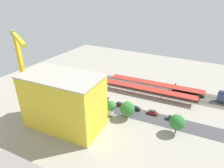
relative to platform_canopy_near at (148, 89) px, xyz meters
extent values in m
plane|color=#9E998C|center=(5.10, 13.56, -3.94)|extent=(170.79, 170.79, 0.00)
cube|color=#5B544C|center=(5.10, -8.35, -3.94)|extent=(107.44, 21.15, 0.01)
cube|color=#424244|center=(5.10, 19.03, -3.94)|extent=(107.09, 15.55, 0.01)
cube|color=#9E9EA8|center=(5.10, -12.37, -3.76)|extent=(106.55, 6.69, 0.12)
cube|color=#9E9EA8|center=(5.10, -10.93, -3.76)|extent=(106.55, 6.69, 0.12)
cube|color=#9E9EA8|center=(5.10, -5.76, -3.76)|extent=(106.55, 6.69, 0.12)
cube|color=#9E9EA8|center=(5.10, -4.32, -3.76)|extent=(106.55, 6.69, 0.12)
cube|color=#A82D23|center=(0.00, 0.00, 0.03)|extent=(49.51, 7.87, 0.39)
cylinder|color=slate|center=(-22.15, -1.37, -2.05)|extent=(0.30, 0.30, 3.78)
cylinder|color=slate|center=(-7.38, -0.46, -2.05)|extent=(0.30, 0.30, 3.78)
cylinder|color=slate|center=(7.38, 0.46, -2.05)|extent=(0.30, 0.30, 3.78)
cylinder|color=slate|center=(22.15, 1.37, -2.05)|extent=(0.30, 0.30, 3.78)
cube|color=#A82D23|center=(-1.78, -7.58, 0.26)|extent=(51.36, 8.31, 0.32)
cylinder|color=slate|center=(-24.75, -9.00, -1.92)|extent=(0.30, 0.30, 4.05)
cylinder|color=slate|center=(-9.44, -8.05, -1.92)|extent=(0.30, 0.30, 4.05)
cylinder|color=slate|center=(5.88, -7.11, -1.92)|extent=(0.30, 0.30, 4.05)
cylinder|color=slate|center=(21.19, -6.17, -1.92)|extent=(0.30, 0.30, 4.05)
cube|color=black|center=(-18.68, -11.65, -3.44)|extent=(16.63, 3.27, 1.00)
cylinder|color=black|center=(-17.28, -11.56, -1.69)|extent=(13.84, 3.35, 2.51)
cube|color=black|center=(-24.13, -11.98, -2.14)|extent=(2.97, 2.87, 3.61)
cylinder|color=black|center=(-11.94, -11.23, 0.26)|extent=(0.70, 0.70, 1.40)
cube|color=black|center=(-16.33, 15.61, -3.79)|extent=(3.68, 1.76, 0.30)
cube|color=#474C51|center=(-16.33, 15.61, -3.20)|extent=(4.37, 1.86, 0.89)
cube|color=#1E2328|center=(-16.33, 15.61, -2.48)|extent=(2.46, 1.58, 0.53)
cube|color=black|center=(-7.90, 15.45, -3.79)|extent=(3.97, 1.98, 0.30)
cube|color=maroon|center=(-7.90, 15.45, -3.20)|extent=(4.71, 2.10, 0.89)
cube|color=#1E2328|center=(-7.90, 15.45, -2.50)|extent=(2.67, 1.77, 0.51)
cube|color=black|center=(0.30, 15.82, -3.79)|extent=(4.04, 1.91, 0.30)
cube|color=black|center=(0.30, 15.82, -3.24)|extent=(4.80, 2.02, 0.80)
cube|color=#1E2328|center=(0.30, 15.82, -2.52)|extent=(2.72, 1.70, 0.64)
cube|color=black|center=(8.44, 16.18, -3.79)|extent=(3.60, 2.01, 0.30)
cube|color=maroon|center=(8.44, 16.18, -3.28)|extent=(4.27, 2.14, 0.72)
cube|color=#1E2328|center=(8.44, 16.18, -2.58)|extent=(2.44, 1.77, 0.68)
cube|color=black|center=(16.27, 15.06, -3.79)|extent=(3.69, 1.98, 0.30)
cube|color=silver|center=(16.27, 15.06, -3.26)|extent=(4.38, 2.10, 0.77)
cube|color=#1E2328|center=(16.27, 15.06, -2.55)|extent=(2.49, 1.77, 0.64)
cube|color=black|center=(25.74, 15.46, -3.79)|extent=(4.14, 2.10, 0.30)
cube|color=navy|center=(25.74, 15.46, -3.26)|extent=(4.91, 2.24, 0.77)
cube|color=#1E2328|center=(25.74, 15.46, -2.62)|extent=(2.80, 1.83, 0.51)
cube|color=black|center=(33.40, 15.03, -3.79)|extent=(3.52, 1.97, 0.30)
cube|color=#474C51|center=(33.40, 15.03, -3.22)|extent=(4.18, 2.09, 0.85)
cube|color=#1E2328|center=(33.40, 15.03, -2.53)|extent=(2.38, 1.74, 0.54)
cube|color=black|center=(41.63, 16.06, -3.79)|extent=(3.54, 1.74, 0.30)
cube|color=silver|center=(41.63, 16.06, -3.25)|extent=(4.21, 1.83, 0.79)
cube|color=#1E2328|center=(41.63, 16.06, -2.56)|extent=(2.37, 1.58, 0.59)
cube|color=yellow|center=(21.32, 39.86, 7.03)|extent=(31.33, 18.14, 21.94)
cube|color=#ADA89E|center=(21.32, 39.86, 18.20)|extent=(31.97, 18.77, 0.40)
cube|color=gray|center=(40.57, 41.07, -3.34)|extent=(3.60, 3.60, 1.20)
cube|color=yellow|center=(40.57, 41.07, 13.55)|extent=(1.40, 1.40, 34.99)
cube|color=yellow|center=(33.49, 45.12, 31.64)|extent=(19.95, 12.13, 1.20)
cube|color=gray|center=(44.47, 38.83, 31.64)|extent=(3.08, 2.93, 2.00)
cube|color=black|center=(24.41, 26.06, -3.69)|extent=(9.03, 2.42, 0.50)
cube|color=silver|center=(23.28, 26.02, -2.03)|extent=(6.78, 2.59, 2.83)
cube|color=silver|center=(27.77, 26.16, -2.20)|extent=(2.34, 2.45, 2.49)
cube|color=black|center=(11.31, 25.85, -3.69)|extent=(8.46, 3.42, 0.50)
cube|color=silver|center=(10.25, 25.67, -2.10)|extent=(6.37, 3.31, 2.68)
cube|color=#334C8C|center=(14.31, 26.33, -2.31)|extent=(2.50, 2.68, 2.27)
cylinder|color=brown|center=(1.03, 23.49, -2.68)|extent=(0.58, 0.58, 2.52)
sphere|color=#2D7233|center=(1.03, 23.49, 0.81)|extent=(6.37, 6.37, 6.37)
cylinder|color=brown|center=(8.09, 24.86, -2.21)|extent=(0.48, 0.48, 3.46)
sphere|color=#38843D|center=(8.09, 24.86, 1.02)|extent=(4.28, 4.28, 4.28)
cylinder|color=brown|center=(-19.80, 23.51, -2.40)|extent=(0.52, 0.52, 3.08)
sphere|color=#2D7233|center=(-19.80, 23.51, 1.20)|extent=(5.90, 5.90, 5.90)
cylinder|color=brown|center=(29.23, 24.42, -2.67)|extent=(0.58, 0.58, 2.55)
sphere|color=#28662D|center=(29.23, 24.42, 0.22)|extent=(4.62, 4.62, 4.62)
cylinder|color=#333333|center=(22.73, 23.80, -1.00)|extent=(0.16, 0.16, 5.89)
cube|color=black|center=(22.73, 23.80, 2.40)|extent=(0.36, 0.36, 0.90)
sphere|color=yellow|center=(22.95, 23.80, 2.40)|extent=(0.20, 0.20, 0.20)
camera|label=1|loc=(-26.84, 88.83, 46.90)|focal=31.35mm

